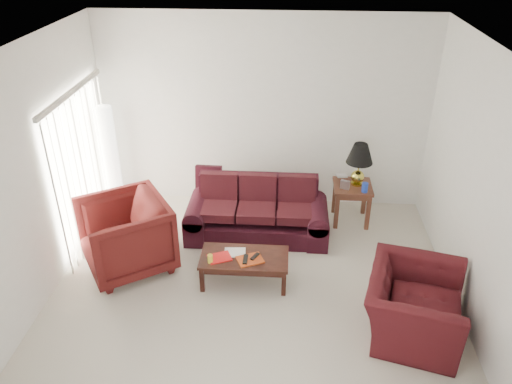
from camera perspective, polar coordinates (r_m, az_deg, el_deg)
floor at (r=6.28m, az=-0.56°, el=-12.23°), size 5.00×5.00×0.00m
blinds at (r=7.30m, az=-19.07°, el=2.58°), size 0.10×2.00×2.16m
sofa at (r=7.18m, az=0.12°, el=-2.15°), size 2.07×0.95×0.83m
throw_pillow at (r=7.56m, az=-5.43°, el=1.56°), size 0.40×0.20×0.41m
end_table at (r=7.73m, az=10.80°, el=-1.24°), size 0.59×0.59×0.61m
table_lamp at (r=7.47m, az=11.68°, el=3.09°), size 0.42×0.42×0.65m
clock at (r=7.43m, az=10.14°, el=0.83°), size 0.14×0.10×0.13m
blue_canister at (r=7.40m, az=12.33°, el=0.51°), size 0.12×0.12×0.14m
picture_frame at (r=7.63m, az=9.75°, el=1.84°), size 0.17×0.20×0.06m
floor_lamp at (r=7.95m, az=-16.25°, el=3.57°), size 0.29×0.29×1.74m
armchair_left at (r=6.74m, az=-14.68°, el=-4.83°), size 1.48×1.47×0.98m
armchair_right at (r=5.91m, az=17.58°, el=-12.27°), size 1.27×1.38×0.75m
coffee_table at (r=6.44m, az=-1.33°, el=-8.77°), size 1.21×0.79×0.39m
magazine_red at (r=6.30m, az=-4.19°, el=-7.49°), size 0.34×0.31×0.02m
magazine_white at (r=6.38m, az=-2.42°, el=-6.91°), size 0.28×0.22×0.02m
magazine_orange at (r=6.25m, az=-0.69°, el=-7.74°), size 0.38×0.34×0.02m
remote_a at (r=6.23m, az=-1.21°, el=-7.68°), size 0.06×0.19×0.02m
remote_b at (r=6.28m, az=-0.13°, el=-7.36°), size 0.11×0.16×0.02m
yellow_glass at (r=6.21m, az=-5.25°, el=-7.61°), size 0.08×0.08×0.11m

